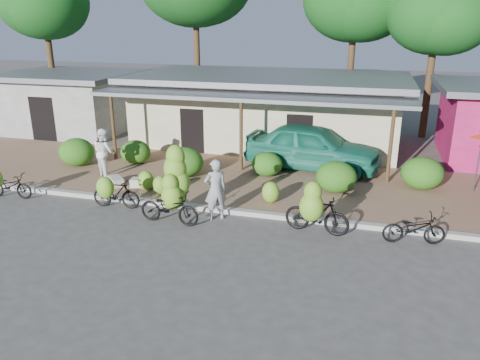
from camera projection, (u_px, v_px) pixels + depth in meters
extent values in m
plane|color=#4B4946|center=(183.00, 237.00, 13.21)|extent=(100.00, 100.00, 0.00)
cube|color=#93654F|center=(233.00, 180.00, 17.74)|extent=(60.00, 6.00, 0.12)
cube|color=#A8A399|center=(207.00, 208.00, 15.01)|extent=(60.00, 0.25, 0.15)
cube|color=beige|center=(268.00, 112.00, 22.72)|extent=(12.00, 6.00, 3.10)
cube|color=slate|center=(269.00, 77.00, 22.18)|extent=(13.00, 7.00, 0.25)
cube|color=black|center=(253.00, 135.00, 20.18)|extent=(1.40, 0.12, 2.20)
cube|color=slate|center=(247.00, 97.00, 18.64)|extent=(13.00, 2.00, 0.15)
cylinder|color=brown|center=(114.00, 129.00, 19.73)|extent=(0.14, 0.14, 2.85)
cylinder|color=brown|center=(241.00, 138.00, 18.30)|extent=(0.14, 0.14, 2.85)
cylinder|color=brown|center=(390.00, 148.00, 16.87)|extent=(0.14, 0.14, 2.85)
cube|color=#ABABA6|center=(72.00, 104.00, 25.57)|extent=(6.00, 5.00, 2.90)
cube|color=slate|center=(68.00, 75.00, 25.06)|extent=(7.00, 6.00, 0.25)
cube|color=black|center=(43.00, 119.00, 23.45)|extent=(1.40, 0.12, 2.20)
cylinder|color=brown|center=(51.00, 60.00, 27.34)|extent=(0.36, 0.36, 7.13)
ellipsoid|color=#113F0F|center=(43.00, 2.00, 26.31)|extent=(5.05, 5.05, 4.04)
cylinder|color=brown|center=(197.00, 48.00, 27.81)|extent=(0.36, 0.36, 8.46)
cylinder|color=brown|center=(351.00, 61.00, 26.16)|extent=(0.36, 0.36, 7.27)
cylinder|color=brown|center=(430.00, 74.00, 23.45)|extent=(0.36, 0.36, 6.43)
ellipsoid|color=#113F0F|center=(438.00, 14.00, 22.53)|extent=(4.81, 4.81, 3.85)
ellipsoid|color=#113F0F|center=(427.00, 8.00, 22.83)|extent=(4.09, 4.09, 3.27)
ellipsoid|color=#175713|center=(77.00, 152.00, 19.11)|extent=(1.46, 1.31, 1.14)
ellipsoid|color=#175713|center=(136.00, 152.00, 19.41)|extent=(1.26, 1.13, 0.98)
ellipsoid|color=#175713|center=(185.00, 162.00, 17.76)|extent=(1.45, 1.31, 1.13)
ellipsoid|color=#175713|center=(267.00, 164.00, 17.87)|extent=(1.19, 1.07, 0.93)
ellipsoid|color=#175713|center=(336.00, 177.00, 16.15)|extent=(1.40, 1.26, 1.09)
ellipsoid|color=#175713|center=(422.00, 173.00, 16.45)|extent=(1.47, 1.32, 1.14)
cylinder|color=#59595E|center=(478.00, 163.00, 16.02)|extent=(0.05, 0.05, 2.10)
imported|color=black|center=(10.00, 186.00, 15.99)|extent=(1.68, 0.69, 0.87)
imported|color=black|center=(116.00, 194.00, 15.12)|extent=(1.64, 0.56, 0.97)
ellipsoid|color=#7AAD2B|center=(105.00, 188.00, 14.37)|extent=(0.56, 0.48, 0.70)
imported|color=black|center=(169.00, 208.00, 13.94)|extent=(1.93, 0.77, 1.00)
ellipsoid|color=#7AAD2B|center=(176.00, 195.00, 14.38)|extent=(0.70, 0.59, 0.87)
ellipsoid|color=#7AAD2B|center=(178.00, 182.00, 14.21)|extent=(0.73, 0.62, 0.92)
ellipsoid|color=#7AAD2B|center=(175.00, 169.00, 14.10)|extent=(0.71, 0.61, 0.89)
ellipsoid|color=#7AAD2B|center=(175.00, 157.00, 13.97)|extent=(0.59, 0.50, 0.73)
ellipsoid|color=#7AAD2B|center=(172.00, 197.00, 14.03)|extent=(0.66, 0.56, 0.82)
ellipsoid|color=#7AAD2B|center=(170.00, 184.00, 13.91)|extent=(0.50, 0.42, 0.62)
imported|color=black|center=(317.00, 214.00, 13.30)|extent=(1.93, 0.80, 1.13)
ellipsoid|color=#7AAD2B|center=(311.00, 207.00, 12.58)|extent=(0.66, 0.56, 0.83)
ellipsoid|color=#7AAD2B|center=(313.00, 192.00, 12.49)|extent=(0.48, 0.41, 0.61)
imported|color=black|center=(414.00, 229.00, 12.70)|extent=(1.74, 0.85, 0.87)
ellipsoid|color=#7AAD2B|center=(146.00, 181.00, 16.36)|extent=(0.57, 0.48, 0.71)
ellipsoid|color=#7AAD2B|center=(160.00, 185.00, 15.96)|extent=(0.53, 0.45, 0.67)
ellipsoid|color=#7AAD2B|center=(271.00, 192.00, 15.25)|extent=(0.57, 0.49, 0.72)
cube|color=beige|center=(143.00, 183.00, 16.77)|extent=(0.90, 0.53, 0.30)
cube|color=beige|center=(116.00, 181.00, 16.98)|extent=(0.80, 0.80, 0.28)
imported|color=gray|center=(216.00, 190.00, 14.09)|extent=(0.83, 0.77, 1.91)
imported|color=white|center=(104.00, 152.00, 17.77)|extent=(1.13, 1.08, 1.84)
imported|color=#1A755D|center=(313.00, 147.00, 18.56)|extent=(5.56, 2.76, 1.82)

